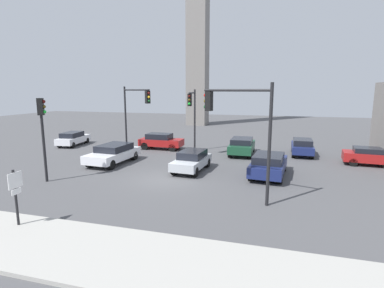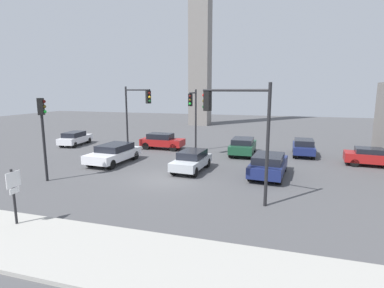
{
  "view_description": "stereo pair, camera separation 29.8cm",
  "coord_description": "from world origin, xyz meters",
  "px_view_note": "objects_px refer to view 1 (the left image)",
  "views": [
    {
      "loc": [
        6.64,
        -17.15,
        5.53
      ],
      "look_at": [
        0.98,
        2.83,
        1.8
      ],
      "focal_mm": 28.15,
      "sensor_mm": 36.0,
      "label": 1
    },
    {
      "loc": [
        6.93,
        -17.07,
        5.53
      ],
      "look_at": [
        0.98,
        2.83,
        1.8
      ],
      "focal_mm": 28.15,
      "sensor_mm": 36.0,
      "label": 2
    }
  ],
  "objects_px": {
    "car_3": "(269,164)",
    "car_5": "(113,153)",
    "traffic_light_3": "(135,106)",
    "car_2": "(302,147)",
    "traffic_light_1": "(239,119)",
    "direction_sign": "(16,191)",
    "car_1": "(73,138)",
    "car_7": "(192,160)",
    "traffic_light_0": "(42,124)",
    "traffic_light_2": "(192,109)",
    "car_4": "(373,156)",
    "car_0": "(242,146)",
    "car_6": "(161,141)"
  },
  "relations": [
    {
      "from": "traffic_light_1",
      "to": "traffic_light_3",
      "type": "distance_m",
      "value": 12.89
    },
    {
      "from": "car_4",
      "to": "traffic_light_0",
      "type": "bearing_deg",
      "value": -148.94
    },
    {
      "from": "car_0",
      "to": "car_4",
      "type": "relative_size",
      "value": 1.0
    },
    {
      "from": "traffic_light_2",
      "to": "car_4",
      "type": "bearing_deg",
      "value": 81.52
    },
    {
      "from": "car_0",
      "to": "car_2",
      "type": "bearing_deg",
      "value": -76.97
    },
    {
      "from": "traffic_light_1",
      "to": "car_0",
      "type": "height_order",
      "value": "traffic_light_1"
    },
    {
      "from": "traffic_light_1",
      "to": "car_2",
      "type": "xyz_separation_m",
      "value": [
        3.96,
        12.16,
        -3.36
      ]
    },
    {
      "from": "traffic_light_1",
      "to": "car_6",
      "type": "height_order",
      "value": "traffic_light_1"
    },
    {
      "from": "car_1",
      "to": "car_5",
      "type": "xyz_separation_m",
      "value": [
        7.84,
        -5.6,
        0.06
      ]
    },
    {
      "from": "traffic_light_0",
      "to": "car_6",
      "type": "bearing_deg",
      "value": 50.01
    },
    {
      "from": "direction_sign",
      "to": "car_3",
      "type": "relative_size",
      "value": 0.48
    },
    {
      "from": "car_6",
      "to": "car_7",
      "type": "distance_m",
      "value": 8.29
    },
    {
      "from": "car_6",
      "to": "traffic_light_2",
      "type": "bearing_deg",
      "value": -17.36
    },
    {
      "from": "car_2",
      "to": "traffic_light_2",
      "type": "bearing_deg",
      "value": 102.82
    },
    {
      "from": "direction_sign",
      "to": "car_6",
      "type": "height_order",
      "value": "direction_sign"
    },
    {
      "from": "car_0",
      "to": "car_6",
      "type": "bearing_deg",
      "value": 86.79
    },
    {
      "from": "car_6",
      "to": "car_3",
      "type": "bearing_deg",
      "value": -32.12
    },
    {
      "from": "traffic_light_3",
      "to": "car_3",
      "type": "height_order",
      "value": "traffic_light_3"
    },
    {
      "from": "direction_sign",
      "to": "car_1",
      "type": "relative_size",
      "value": 0.55
    },
    {
      "from": "car_3",
      "to": "car_1",
      "type": "bearing_deg",
      "value": 78.18
    },
    {
      "from": "car_5",
      "to": "car_1",
      "type": "bearing_deg",
      "value": -121.98
    },
    {
      "from": "direction_sign",
      "to": "car_5",
      "type": "height_order",
      "value": "direction_sign"
    },
    {
      "from": "traffic_light_0",
      "to": "traffic_light_3",
      "type": "relative_size",
      "value": 0.87
    },
    {
      "from": "traffic_light_2",
      "to": "car_1",
      "type": "bearing_deg",
      "value": -98.76
    },
    {
      "from": "traffic_light_1",
      "to": "car_1",
      "type": "height_order",
      "value": "traffic_light_1"
    },
    {
      "from": "traffic_light_2",
      "to": "car_1",
      "type": "height_order",
      "value": "traffic_light_2"
    },
    {
      "from": "car_3",
      "to": "traffic_light_0",
      "type": "bearing_deg",
      "value": 116.03
    },
    {
      "from": "direction_sign",
      "to": "car_5",
      "type": "distance_m",
      "value": 11.11
    },
    {
      "from": "car_1",
      "to": "car_4",
      "type": "bearing_deg",
      "value": -98.78
    },
    {
      "from": "car_0",
      "to": "car_4",
      "type": "xyz_separation_m",
      "value": [
        9.8,
        -1.24,
        -0.07
      ]
    },
    {
      "from": "traffic_light_3",
      "to": "car_2",
      "type": "relative_size",
      "value": 1.47
    },
    {
      "from": "traffic_light_2",
      "to": "car_7",
      "type": "relative_size",
      "value": 1.37
    },
    {
      "from": "traffic_light_1",
      "to": "car_1",
      "type": "bearing_deg",
      "value": -14.09
    },
    {
      "from": "car_3",
      "to": "traffic_light_2",
      "type": "bearing_deg",
      "value": 56.13
    },
    {
      "from": "car_4",
      "to": "car_0",
      "type": "bearing_deg",
      "value": 178.08
    },
    {
      "from": "traffic_light_0",
      "to": "car_0",
      "type": "xyz_separation_m",
      "value": [
        10.59,
        11.09,
        -2.75
      ]
    },
    {
      "from": "traffic_light_1",
      "to": "car_3",
      "type": "relative_size",
      "value": 1.24
    },
    {
      "from": "direction_sign",
      "to": "traffic_light_2",
      "type": "relative_size",
      "value": 0.41
    },
    {
      "from": "traffic_light_1",
      "to": "traffic_light_2",
      "type": "relative_size",
      "value": 1.05
    },
    {
      "from": "car_4",
      "to": "car_7",
      "type": "distance_m",
      "value": 13.5
    },
    {
      "from": "car_3",
      "to": "car_5",
      "type": "xyz_separation_m",
      "value": [
        -11.53,
        0.35,
        -0.0
      ]
    },
    {
      "from": "direction_sign",
      "to": "traffic_light_1",
      "type": "bearing_deg",
      "value": 33.42
    },
    {
      "from": "car_0",
      "to": "car_2",
      "type": "distance_m",
      "value": 5.14
    },
    {
      "from": "traffic_light_0",
      "to": "car_3",
      "type": "distance_m",
      "value": 14.19
    },
    {
      "from": "traffic_light_0",
      "to": "traffic_light_3",
      "type": "xyz_separation_m",
      "value": [
        1.86,
        8.51,
        0.64
      ]
    },
    {
      "from": "car_7",
      "to": "traffic_light_3",
      "type": "bearing_deg",
      "value": -117.29
    },
    {
      "from": "car_0",
      "to": "car_5",
      "type": "relative_size",
      "value": 0.9
    },
    {
      "from": "car_1",
      "to": "car_7",
      "type": "relative_size",
      "value": 1.03
    },
    {
      "from": "car_1",
      "to": "traffic_light_0",
      "type": "bearing_deg",
      "value": -156.33
    },
    {
      "from": "direction_sign",
      "to": "car_7",
      "type": "relative_size",
      "value": 0.56
    }
  ]
}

